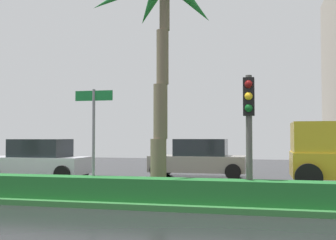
{
  "coord_description": "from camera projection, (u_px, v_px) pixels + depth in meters",
  "views": [
    {
      "loc": [
        3.58,
        -3.88,
        1.84
      ],
      "look_at": [
        -0.21,
        12.35,
        2.5
      ],
      "focal_mm": 44.39,
      "sensor_mm": 36.0,
      "label": 1
    }
  ],
  "objects": [
    {
      "name": "traffic_signal_median_right",
      "position": [
        249.0,
        115.0,
        10.48
      ],
      "size": [
        0.28,
        0.43,
        3.24
      ],
      "color": "#4C4C47",
      "rests_on": "median_strip"
    },
    {
      "name": "car_in_traffic_leading",
      "position": [
        38.0,
        160.0,
        17.79
      ],
      "size": [
        4.3,
        2.02,
        1.72
      ],
      "rotation": [
        0.0,
        0.0,
        3.14
      ],
      "color": "silver",
      "rests_on": "ground_plane"
    },
    {
      "name": "median_strip",
      "position": [
        142.0,
        196.0,
        12.3
      ],
      "size": [
        85.5,
        4.0,
        0.15
      ],
      "primitive_type": "cube",
      "color": "#2D6B33",
      "rests_on": "ground_plane"
    },
    {
      "name": "street_name_sign",
      "position": [
        94.0,
        128.0,
        11.49
      ],
      "size": [
        1.1,
        0.08,
        3.0
      ],
      "color": "slate",
      "rests_on": "median_strip"
    },
    {
      "name": "car_in_traffic_second",
      "position": [
        199.0,
        159.0,
        18.81
      ],
      "size": [
        4.3,
        2.02,
        1.72
      ],
      "rotation": [
        0.0,
        0.0,
        3.14
      ],
      "color": "gray",
      "rests_on": "ground_plane"
    },
    {
      "name": "median_hedge",
      "position": [
        126.0,
        189.0,
        10.96
      ],
      "size": [
        76.5,
        0.7,
        0.6
      ],
      "color": "#1E6028",
      "rests_on": "median_strip"
    },
    {
      "name": "palm_tree_centre_left",
      "position": [
        164.0,
        5.0,
        12.36
      ],
      "size": [
        4.73,
        4.42,
        7.01
      ],
      "color": "brown",
      "rests_on": "median_strip"
    },
    {
      "name": "ground_plane",
      "position": [
        151.0,
        195.0,
        13.27
      ],
      "size": [
        90.0,
        42.0,
        0.1
      ],
      "primitive_type": "cube",
      "color": "black"
    }
  ]
}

